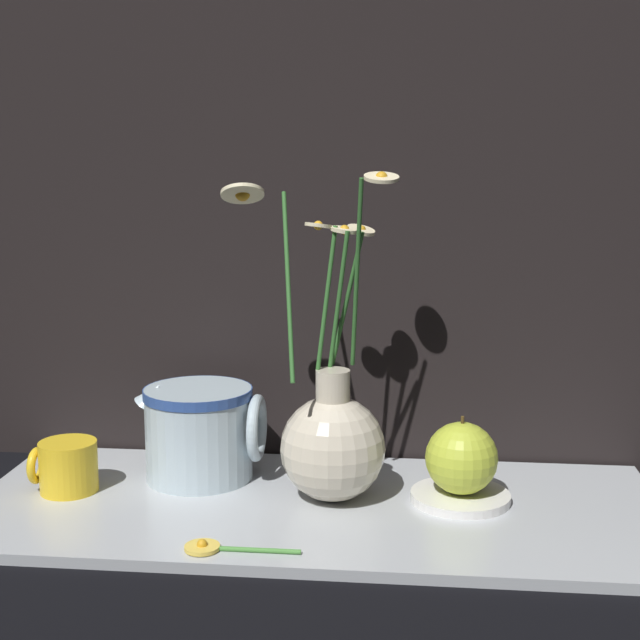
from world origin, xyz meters
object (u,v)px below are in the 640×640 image
object	(u,v)px
vase_with_flowers	(332,440)
orange_fruit	(461,458)
yellow_mug	(66,466)
ceramic_pitcher	(200,429)

from	to	relation	value
vase_with_flowers	orange_fruit	distance (m)	0.15
yellow_mug	ceramic_pitcher	xyz separation A→B (m)	(0.15, 0.06, 0.03)
yellow_mug	orange_fruit	xyz separation A→B (m)	(0.46, 0.02, 0.02)
ceramic_pitcher	orange_fruit	size ratio (longest dim) A/B	1.74
vase_with_flowers	yellow_mug	world-z (taller)	vase_with_flowers
yellow_mug	ceramic_pitcher	distance (m)	0.16
vase_with_flowers	orange_fruit	bearing A→B (deg)	2.87
yellow_mug	vase_with_flowers	bearing A→B (deg)	1.52
ceramic_pitcher	orange_fruit	xyz separation A→B (m)	(0.31, -0.05, -0.01)
yellow_mug	orange_fruit	distance (m)	0.46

